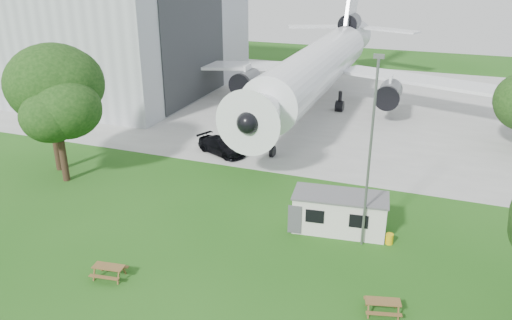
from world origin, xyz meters
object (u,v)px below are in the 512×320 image
(airliner, at_px, (320,64))
(picnic_east, at_px, (382,313))
(picnic_west, at_px, (110,277))
(hangar, at_px, (68,16))
(site_cabin, at_px, (340,212))

(airliner, height_order, picnic_east, airliner)
(airliner, xyz_separation_m, picnic_east, (12.29, -35.99, -5.27))
(airliner, relative_size, picnic_west, 26.52)
(hangar, relative_size, airliner, 0.90)
(hangar, distance_m, picnic_east, 61.01)
(site_cabin, distance_m, picnic_east, 8.61)
(picnic_west, height_order, picnic_east, same)
(hangar, bearing_deg, picnic_east, -36.82)
(airliner, bearing_deg, hangar, 179.78)
(site_cabin, bearing_deg, picnic_west, -138.48)
(hangar, xyz_separation_m, site_cabin, (44.42, -28.53, -8.09))
(picnic_west, bearing_deg, hangar, 123.05)
(hangar, xyz_separation_m, picnic_west, (33.20, -38.46, -9.41))
(hangar, bearing_deg, picnic_west, -49.19)
(site_cabin, distance_m, picnic_west, 15.04)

